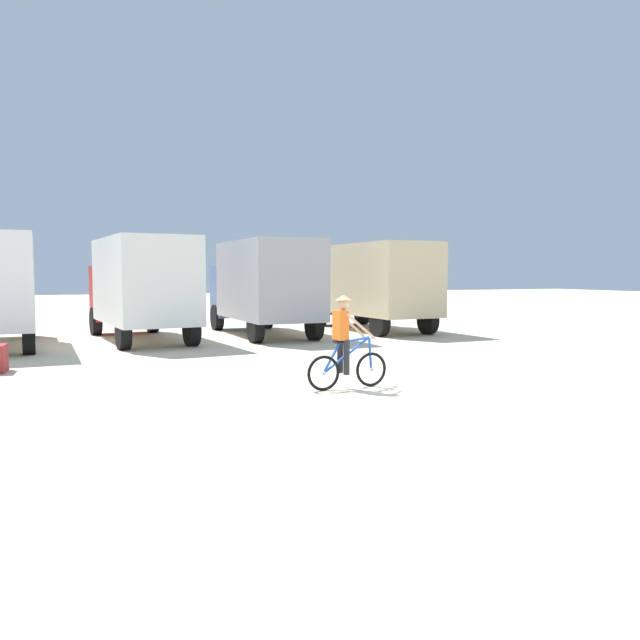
{
  "coord_description": "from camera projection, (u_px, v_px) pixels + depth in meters",
  "views": [
    {
      "loc": [
        -6.19,
        -10.12,
        2.23
      ],
      "look_at": [
        -0.32,
        3.94,
        1.1
      ],
      "focal_mm": 35.38,
      "sensor_mm": 36.0,
      "label": 1
    }
  ],
  "objects": [
    {
      "name": "box_truck_tan_camper",
      "position": [
        373.0,
        282.0,
        24.55
      ],
      "size": [
        2.63,
        6.83,
        3.35
      ],
      "color": "#CCB78E",
      "rests_on": "ground"
    },
    {
      "name": "box_truck_white_box",
      "position": [
        140.0,
        284.0,
        20.72
      ],
      "size": [
        3.0,
        6.94,
        3.35
      ],
      "color": "white",
      "rests_on": "ground"
    },
    {
      "name": "box_truck_grey_hauler",
      "position": [
        263.0,
        283.0,
        22.53
      ],
      "size": [
        2.46,
        6.78,
        3.35
      ],
      "color": "#9E9EA3",
      "rests_on": "ground"
    },
    {
      "name": "cyclist_orange_shirt",
      "position": [
        345.0,
        345.0,
        12.11
      ],
      "size": [
        1.73,
        0.52,
        1.82
      ],
      "color": "black",
      "rests_on": "ground"
    },
    {
      "name": "ground_plane",
      "position": [
        416.0,
        392.0,
        11.85
      ],
      "size": [
        120.0,
        120.0,
        0.0
      ],
      "primitive_type": "plane",
      "color": "beige"
    }
  ]
}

